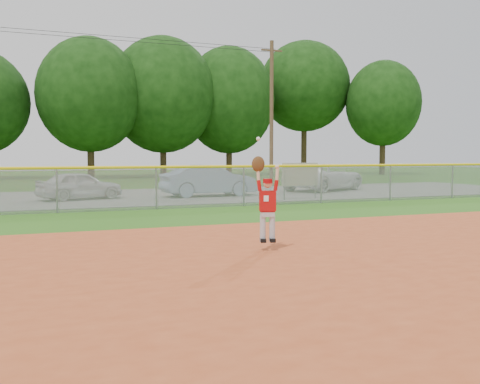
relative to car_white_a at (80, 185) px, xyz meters
name	(u,v)px	position (x,y,z in m)	size (l,w,h in m)	color
ground	(278,262)	(2.20, -15.03, -0.64)	(120.00, 120.00, 0.00)	#2A5C15
clay_infield	(378,304)	(2.20, -18.03, -0.62)	(24.00, 16.00, 0.04)	#AD441F
parking_strip	(128,197)	(2.20, 0.97, -0.62)	(44.00, 10.00, 0.03)	slate
car_white_a	(80,185)	(0.00, 0.00, 0.00)	(1.43, 3.55, 1.21)	silver
car_blue	(209,181)	(5.69, -0.28, 0.11)	(1.52, 4.35, 1.43)	#7E9ABD
car_white_b	(325,177)	(12.70, 1.25, 0.11)	(2.36, 5.13, 1.43)	white
sponsor_sign	(300,175)	(8.87, -3.23, 0.41)	(1.78, 0.21, 1.59)	gray
outfield_fence	(156,185)	(2.20, -5.03, 0.25)	(40.06, 0.10, 1.55)	gray
power_lines	(127,106)	(3.20, 6.97, 4.04)	(19.40, 0.24, 9.00)	#4C3823
tree_line	(94,88)	(3.16, 22.87, 6.90)	(62.37, 13.00, 14.43)	#422D1C
ballplayer	(266,200)	(2.41, -14.04, 0.41)	(0.57, 0.32, 2.08)	silver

